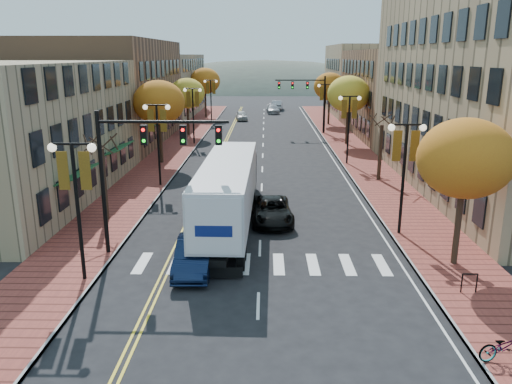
{
  "coord_description": "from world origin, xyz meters",
  "views": [
    {
      "loc": [
        0.25,
        -19.55,
        9.43
      ],
      "look_at": [
        -0.25,
        6.7,
        2.2
      ],
      "focal_mm": 35.0,
      "sensor_mm": 36.0,
      "label": 1
    }
  ],
  "objects_px": {
    "black_suv": "(272,210)",
    "bicycle": "(505,346)",
    "navy_sedan": "(195,255)",
    "semi_truck": "(230,186)"
  },
  "relations": [
    {
      "from": "navy_sedan",
      "to": "black_suv",
      "type": "height_order",
      "value": "navy_sedan"
    },
    {
      "from": "black_suv",
      "to": "bicycle",
      "type": "bearing_deg",
      "value": -66.24
    },
    {
      "from": "black_suv",
      "to": "bicycle",
      "type": "relative_size",
      "value": 2.71
    },
    {
      "from": "semi_truck",
      "to": "navy_sedan",
      "type": "relative_size",
      "value": 3.52
    },
    {
      "from": "black_suv",
      "to": "bicycle",
      "type": "distance_m",
      "value": 15.53
    },
    {
      "from": "navy_sedan",
      "to": "black_suv",
      "type": "relative_size",
      "value": 0.9
    },
    {
      "from": "navy_sedan",
      "to": "black_suv",
      "type": "distance_m",
      "value": 7.72
    },
    {
      "from": "semi_truck",
      "to": "black_suv",
      "type": "bearing_deg",
      "value": 13.02
    },
    {
      "from": "navy_sedan",
      "to": "black_suv",
      "type": "bearing_deg",
      "value": 61.38
    },
    {
      "from": "semi_truck",
      "to": "black_suv",
      "type": "relative_size",
      "value": 3.18
    }
  ]
}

